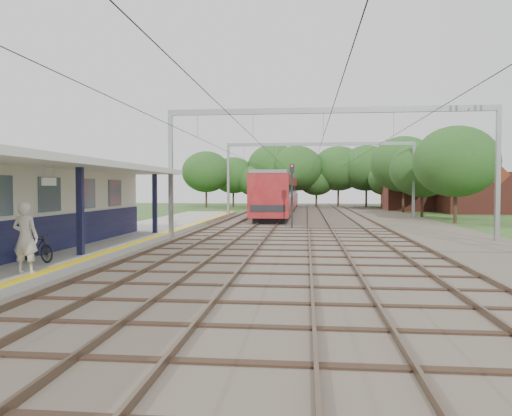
{
  "coord_description": "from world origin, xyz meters",
  "views": [
    {
      "loc": [
        2.33,
        -11.45,
        2.79
      ],
      "look_at": [
        -0.67,
        18.16,
        1.6
      ],
      "focal_mm": 35.0,
      "sensor_mm": 36.0,
      "label": 1
    }
  ],
  "objects": [
    {
      "name": "house_near",
      "position": [
        21.0,
        46.0,
        2.99
      ],
      "size": [
        7.0,
        6.12,
        7.89
      ],
      "color": "brown",
      "rests_on": "ground"
    },
    {
      "name": "rail_tracks",
      "position": [
        1.5,
        30.0,
        0.18
      ],
      "size": [
        11.8,
        88.0,
        0.15
      ],
      "color": "brown",
      "rests_on": "ballast_bed"
    },
    {
      "name": "ground",
      "position": [
        0.0,
        0.0,
        0.0
      ],
      "size": [
        160.0,
        160.0,
        0.0
      ],
      "primitive_type": "plane",
      "color": "#2D4C1E",
      "rests_on": "ground"
    },
    {
      "name": "bicycle",
      "position": [
        -6.49,
        4.06,
        0.83
      ],
      "size": [
        1.63,
        1.07,
        0.95
      ],
      "primitive_type": "imported",
      "rotation": [
        0.0,
        0.0,
        1.14
      ],
      "color": "black",
      "rests_on": "platform"
    },
    {
      "name": "signal_post",
      "position": [
        1.35,
        22.28,
        2.79
      ],
      "size": [
        0.32,
        0.28,
        4.41
      ],
      "rotation": [
        0.0,
        0.0,
        -0.13
      ],
      "color": "black",
      "rests_on": "ground"
    },
    {
      "name": "ballast_bed",
      "position": [
        4.0,
        30.0,
        0.05
      ],
      "size": [
        18.0,
        90.0,
        0.1
      ],
      "primitive_type": "cube",
      "color": "#473D33",
      "rests_on": "ground"
    },
    {
      "name": "platform",
      "position": [
        -7.5,
        14.0,
        0.17
      ],
      "size": [
        5.0,
        52.0,
        0.35
      ],
      "primitive_type": "cube",
      "color": "gray",
      "rests_on": "ground"
    },
    {
      "name": "canopy",
      "position": [
        -7.77,
        6.0,
        3.64
      ],
      "size": [
        6.4,
        20.0,
        3.44
      ],
      "color": "#13153D",
      "rests_on": "platform"
    },
    {
      "name": "house_far",
      "position": [
        16.0,
        52.0,
        3.23
      ],
      "size": [
        8.0,
        6.12,
        8.66
      ],
      "color": "brown",
      "rests_on": "ground"
    },
    {
      "name": "station_building",
      "position": [
        -8.88,
        7.0,
        2.04
      ],
      "size": [
        3.41,
        18.0,
        3.4
      ],
      "color": "beige",
      "rests_on": "platform"
    },
    {
      "name": "train",
      "position": [
        -0.5,
        44.28,
        2.26
      ],
      "size": [
        3.1,
        38.58,
        4.06
      ],
      "color": "black",
      "rests_on": "ballast_bed"
    },
    {
      "name": "catenary_system",
      "position": [
        3.39,
        25.28,
        5.51
      ],
      "size": [
        17.22,
        88.0,
        7.0
      ],
      "color": "gray",
      "rests_on": "ground"
    },
    {
      "name": "person",
      "position": [
        -5.64,
        1.97,
        1.38
      ],
      "size": [
        0.76,
        0.51,
        2.06
      ],
      "primitive_type": "imported",
      "rotation": [
        0.0,
        0.0,
        3.12
      ],
      "color": "beige",
      "rests_on": "platform"
    },
    {
      "name": "tree_band",
      "position": [
        3.84,
        57.12,
        4.92
      ],
      "size": [
        31.72,
        30.88,
        8.82
      ],
      "color": "#382619",
      "rests_on": "ground"
    },
    {
      "name": "yellow_stripe",
      "position": [
        -5.25,
        14.0,
        0.35
      ],
      "size": [
        0.45,
        52.0,
        0.01
      ],
      "primitive_type": "cube",
      "color": "yellow",
      "rests_on": "platform"
    }
  ]
}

